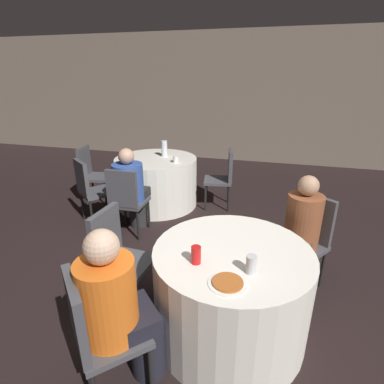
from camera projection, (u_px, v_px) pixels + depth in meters
name	position (u px, v px, depth m)	size (l,w,h in m)	color
ground_plane	(200.00, 319.00, 2.51)	(16.00, 16.00, 0.00)	black
wall_back	(256.00, 99.00, 6.58)	(16.00, 0.06, 2.80)	gray
table_near	(231.00, 293.00, 2.26)	(1.15, 1.15, 0.75)	white
table_far	(157.00, 182.00, 4.60)	(1.22, 1.22, 0.75)	white
chair_near_northeast	(306.00, 234.00, 2.78)	(0.56, 0.56, 0.89)	#47474C
chair_near_west	(116.00, 251.00, 2.51)	(0.43, 0.43, 0.89)	#47474C
chair_near_southwest	(95.00, 328.00, 1.75)	(0.57, 0.57, 0.89)	#47474C
chair_far_west	(91.00, 170.00, 4.62)	(0.47, 0.47, 0.89)	#47474C
chair_far_southwest	(90.00, 186.00, 3.96)	(0.56, 0.56, 0.89)	#47474C
chair_far_east	(224.00, 174.00, 4.45)	(0.47, 0.46, 0.89)	#47474C
chair_far_south	(126.00, 197.00, 3.62)	(0.41, 0.41, 0.89)	#47474C
person_blue_shirt	(131.00, 189.00, 3.74)	(0.37, 0.52, 1.11)	#282828
person_orange_shirt	(121.00, 311.00, 1.80)	(0.47, 0.47, 1.15)	black
person_floral_shirt	(296.00, 237.00, 2.67)	(0.43, 0.46, 1.12)	#4C4238
pizza_plate_near	(228.00, 283.00, 1.78)	(0.24, 0.24, 0.02)	white
soda_can_red	(196.00, 255.00, 1.96)	(0.07, 0.07, 0.12)	red
soda_can_silver	(251.00, 264.00, 1.86)	(0.07, 0.07, 0.12)	silver
bottle_far	(164.00, 149.00, 4.51)	(0.09, 0.09, 0.24)	silver
cup_far	(176.00, 159.00, 4.22)	(0.07, 0.07, 0.10)	white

